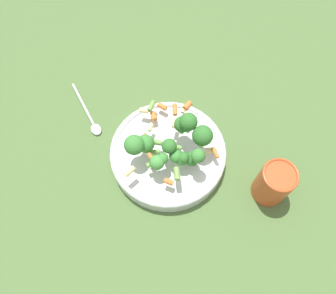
% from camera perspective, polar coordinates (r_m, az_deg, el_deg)
% --- Properties ---
extents(ground_plane, '(3.00, 3.00, 0.00)m').
position_cam_1_polar(ground_plane, '(0.81, 0.00, -1.78)').
color(ground_plane, '#4C6B38').
extents(bowl, '(0.28, 0.28, 0.04)m').
position_cam_1_polar(bowl, '(0.79, 0.00, -1.11)').
color(bowl, silver).
rests_on(bowl, ground_plane).
extents(pasta_salad, '(0.22, 0.22, 0.10)m').
position_cam_1_polar(pasta_salad, '(0.72, 0.78, 0.70)').
color(pasta_salad, '#8CB766').
rests_on(pasta_salad, bowl).
extents(cup, '(0.08, 0.08, 0.11)m').
position_cam_1_polar(cup, '(0.76, 17.94, -6.01)').
color(cup, '#CC4C23').
rests_on(cup, ground_plane).
extents(spoon, '(0.08, 0.17, 0.01)m').
position_cam_1_polar(spoon, '(0.88, -13.39, 4.94)').
color(spoon, silver).
rests_on(spoon, ground_plane).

